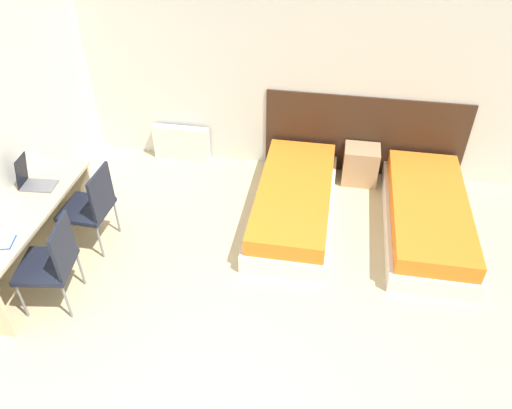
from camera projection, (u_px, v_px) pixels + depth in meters
The scene contains 11 objects.
wall_back at pixel (280, 67), 5.90m from camera, with size 5.92×0.05×2.70m.
wall_left at pixel (0, 124), 4.82m from camera, with size 0.05×4.62×2.70m.
headboard_panel at pixel (364, 136), 6.24m from camera, with size 2.47×0.03×1.06m.
bed_near_window at pixel (294, 202), 5.72m from camera, with size 0.89×2.05×0.41m.
bed_near_door at pixel (427, 216), 5.52m from camera, with size 0.89×2.05×0.41m.
nightstand at pixel (360, 165), 6.25m from camera, with size 0.43×0.35×0.48m.
radiator at pixel (182, 143), 6.67m from camera, with size 0.75×0.12×0.47m.
desk at pixel (26, 223), 4.88m from camera, with size 0.57×1.81×0.72m.
chair_near_laptop at pixel (91, 205), 5.16m from camera, with size 0.49×0.49×0.95m.
chair_near_notebook at pixel (52, 261), 4.52m from camera, with size 0.54×0.54×0.95m.
laptop at pixel (33, 180), 5.04m from camera, with size 0.35×0.24×0.35m.
Camera 1 is at (0.69, -1.97, 3.72)m, focal length 35.00 mm.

